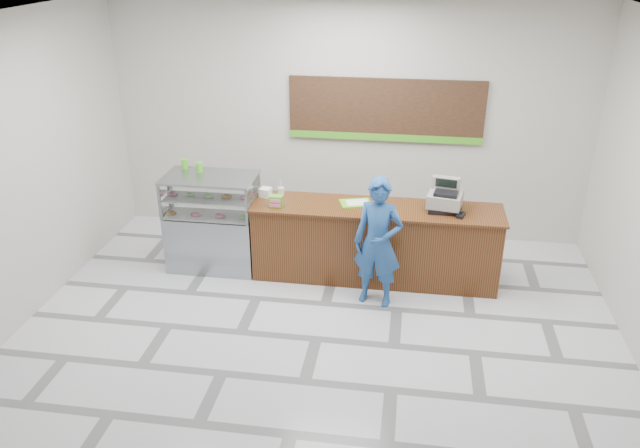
# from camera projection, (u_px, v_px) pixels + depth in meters

# --- Properties ---
(floor) EXTENTS (7.00, 7.00, 0.00)m
(floor) POSITION_uv_depth(u_px,v_px,m) (316.00, 339.00, 7.16)
(floor) COLOR silver
(floor) RESTS_ON ground
(back_wall) EXTENTS (7.00, 0.00, 7.00)m
(back_wall) POSITION_uv_depth(u_px,v_px,m) (348.00, 121.00, 9.12)
(back_wall) COLOR beige
(back_wall) RESTS_ON floor
(ceiling) EXTENTS (7.00, 7.00, 0.00)m
(ceiling) POSITION_uv_depth(u_px,v_px,m) (315.00, 21.00, 5.70)
(ceiling) COLOR silver
(ceiling) RESTS_ON back_wall
(sales_counter) EXTENTS (3.26, 0.76, 1.03)m
(sales_counter) POSITION_uv_depth(u_px,v_px,m) (375.00, 243.00, 8.26)
(sales_counter) COLOR brown
(sales_counter) RESTS_ON floor
(display_case) EXTENTS (1.22, 0.72, 1.33)m
(display_case) POSITION_uv_depth(u_px,v_px,m) (213.00, 221.00, 8.50)
(display_case) COLOR gray
(display_case) RESTS_ON floor
(menu_board) EXTENTS (2.80, 0.06, 0.90)m
(menu_board) POSITION_uv_depth(u_px,v_px,m) (386.00, 111.00, 8.94)
(menu_board) COLOR black
(menu_board) RESTS_ON back_wall
(cash_register) EXTENTS (0.49, 0.51, 0.39)m
(cash_register) POSITION_uv_depth(u_px,v_px,m) (445.00, 198.00, 7.93)
(cash_register) COLOR black
(cash_register) RESTS_ON sales_counter
(card_terminal) EXTENTS (0.13, 0.19, 0.04)m
(card_terminal) POSITION_uv_depth(u_px,v_px,m) (461.00, 215.00, 7.76)
(card_terminal) COLOR black
(card_terminal) RESTS_ON sales_counter
(serving_tray) EXTENTS (0.46, 0.39, 0.02)m
(serving_tray) POSITION_uv_depth(u_px,v_px,m) (356.00, 203.00, 8.14)
(serving_tray) COLOR #6ED821
(serving_tray) RESTS_ON sales_counter
(napkin_box) EXTENTS (0.17, 0.17, 0.12)m
(napkin_box) POSITION_uv_depth(u_px,v_px,m) (265.00, 192.00, 8.35)
(napkin_box) COLOR white
(napkin_box) RESTS_ON sales_counter
(straw_cup) EXTENTS (0.08, 0.08, 0.12)m
(straw_cup) POSITION_uv_depth(u_px,v_px,m) (281.00, 192.00, 8.36)
(straw_cup) COLOR silver
(straw_cup) RESTS_ON sales_counter
(promo_box) EXTENTS (0.18, 0.12, 0.16)m
(promo_box) POSITION_uv_depth(u_px,v_px,m) (276.00, 201.00, 8.03)
(promo_box) COLOR #4AAB22
(promo_box) RESTS_ON sales_counter
(donut_decal) EXTENTS (0.15, 0.15, 0.00)m
(donut_decal) POSITION_uv_depth(u_px,v_px,m) (393.00, 214.00, 7.83)
(donut_decal) COLOR pink
(donut_decal) RESTS_ON sales_counter
(green_cup_left) EXTENTS (0.09, 0.09, 0.14)m
(green_cup_left) POSITION_uv_depth(u_px,v_px,m) (185.00, 164.00, 8.46)
(green_cup_left) COLOR #4AAB22
(green_cup_left) RESTS_ON display_case
(green_cup_right) EXTENTS (0.09, 0.09, 0.13)m
(green_cup_right) POSITION_uv_depth(u_px,v_px,m) (199.00, 167.00, 8.36)
(green_cup_right) COLOR #4AAB22
(green_cup_right) RESTS_ON display_case
(customer) EXTENTS (0.67, 0.51, 1.65)m
(customer) POSITION_uv_depth(u_px,v_px,m) (378.00, 242.00, 7.57)
(customer) COLOR #224D8B
(customer) RESTS_ON floor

